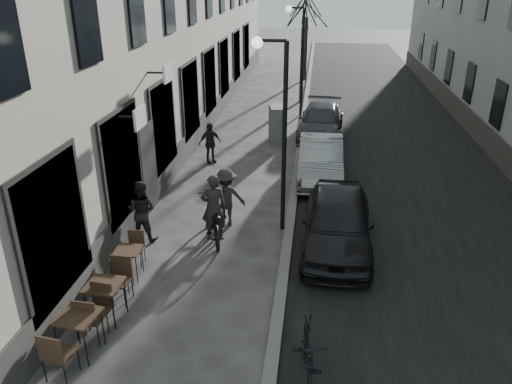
% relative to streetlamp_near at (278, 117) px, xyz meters
% --- Properties ---
extents(road, '(7.30, 60.00, 0.00)m').
position_rel_streetlamp_near_xyz_m(road, '(4.02, 10.00, -3.16)').
color(road, black).
rests_on(road, ground).
extents(kerb, '(0.25, 60.00, 0.12)m').
position_rel_streetlamp_near_xyz_m(kerb, '(0.37, 10.00, -3.10)').
color(kerb, '#66635F').
rests_on(kerb, ground).
extents(streetlamp_near, '(0.90, 0.28, 5.09)m').
position_rel_streetlamp_near_xyz_m(streetlamp_near, '(0.00, 0.00, 0.00)').
color(streetlamp_near, black).
rests_on(streetlamp_near, ground).
extents(streetlamp_far, '(0.90, 0.28, 5.09)m').
position_rel_streetlamp_near_xyz_m(streetlamp_far, '(0.00, 12.00, 0.00)').
color(streetlamp_far, black).
rests_on(streetlamp_far, ground).
extents(tree_near, '(2.40, 2.40, 5.70)m').
position_rel_streetlamp_near_xyz_m(tree_near, '(0.07, 15.00, 1.50)').
color(tree_near, black).
rests_on(tree_near, ground).
extents(tree_far, '(2.40, 2.40, 5.70)m').
position_rel_streetlamp_near_xyz_m(tree_far, '(0.07, 21.00, 1.50)').
color(tree_far, black).
rests_on(tree_far, ground).
extents(bistro_set_a, '(0.78, 1.74, 1.00)m').
position_rel_streetlamp_near_xyz_m(bistro_set_a, '(-3.14, -5.34, -2.64)').
color(bistro_set_a, '#301F15').
rests_on(bistro_set_a, ground).
extents(bistro_set_b, '(0.72, 1.70, 1.00)m').
position_rel_streetlamp_near_xyz_m(bistro_set_b, '(-3.06, -4.33, -2.65)').
color(bistro_set_b, '#301F15').
rests_on(bistro_set_b, ground).
extents(bistro_set_c, '(0.61, 1.43, 0.84)m').
position_rel_streetlamp_near_xyz_m(bistro_set_c, '(-3.16, -2.78, -2.73)').
color(bistro_set_c, '#301F15').
rests_on(bistro_set_c, ground).
extents(utility_cabinet, '(0.76, 1.12, 1.53)m').
position_rel_streetlamp_near_xyz_m(utility_cabinet, '(-0.63, 7.54, -2.39)').
color(utility_cabinet, slate).
rests_on(utility_cabinet, ground).
extents(bicycle, '(1.29, 2.23, 1.11)m').
position_rel_streetlamp_near_xyz_m(bicycle, '(-1.57, -0.75, -2.61)').
color(bicycle, black).
rests_on(bicycle, ground).
extents(cyclist_rider, '(0.76, 0.60, 1.81)m').
position_rel_streetlamp_near_xyz_m(cyclist_rider, '(-1.57, -0.75, -2.25)').
color(cyclist_rider, '#272421').
rests_on(cyclist_rider, ground).
extents(pedestrian_near, '(0.87, 0.71, 1.63)m').
position_rel_streetlamp_near_xyz_m(pedestrian_near, '(-3.43, -1.00, -2.34)').
color(pedestrian_near, black).
rests_on(pedestrian_near, ground).
extents(pedestrian_mid, '(1.20, 0.89, 1.65)m').
position_rel_streetlamp_near_xyz_m(pedestrian_mid, '(-1.40, 0.07, -2.33)').
color(pedestrian_mid, '#2B2925').
rests_on(pedestrian_mid, ground).
extents(pedestrian_far, '(0.92, 0.83, 1.51)m').
position_rel_streetlamp_near_xyz_m(pedestrian_far, '(-2.86, 4.91, -2.41)').
color(pedestrian_far, black).
rests_on(pedestrian_far, ground).
extents(car_near, '(1.87, 4.32, 1.45)m').
position_rel_streetlamp_near_xyz_m(car_near, '(1.61, -0.85, -2.43)').
color(car_near, black).
rests_on(car_near, ground).
extents(car_mid, '(1.45, 4.14, 1.36)m').
position_rel_streetlamp_near_xyz_m(car_mid, '(1.17, 3.85, -2.48)').
color(car_mid, gray).
rests_on(car_mid, ground).
extents(car_far, '(2.07, 4.58, 1.30)m').
position_rel_streetlamp_near_xyz_m(car_far, '(1.17, 8.66, -2.51)').
color(car_far, '#303339').
rests_on(car_far, ground).
extents(moped, '(0.66, 1.87, 1.11)m').
position_rel_streetlamp_near_xyz_m(moped, '(1.01, -5.51, -2.61)').
color(moped, black).
rests_on(moped, ground).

